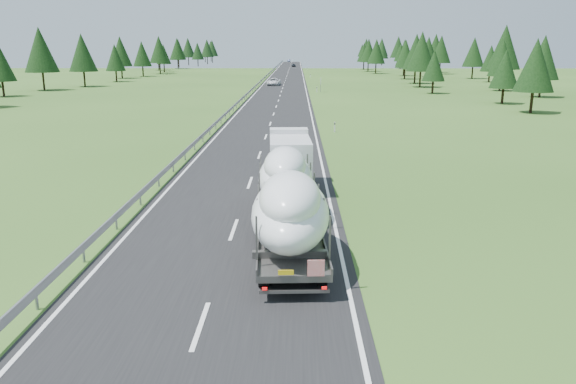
{
  "coord_description": "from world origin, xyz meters",
  "views": [
    {
      "loc": [
        2.81,
        -23.99,
        7.98
      ],
      "look_at": [
        2.45,
        -0.15,
        1.81
      ],
      "focal_mm": 35.0,
      "sensor_mm": 36.0,
      "label": 1
    }
  ],
  "objects_px": {
    "distant_van": "(274,82)",
    "distant_car_dark": "(294,65)",
    "highway_sign": "(321,82)",
    "boat_truck": "(288,186)",
    "distant_car_blue": "(289,61)"
  },
  "relations": [
    {
      "from": "highway_sign",
      "to": "distant_car_dark",
      "type": "height_order",
      "value": "highway_sign"
    },
    {
      "from": "boat_truck",
      "to": "distant_van",
      "type": "relative_size",
      "value": 3.26
    },
    {
      "from": "distant_car_dark",
      "to": "boat_truck",
      "type": "bearing_deg",
      "value": -94.37
    },
    {
      "from": "highway_sign",
      "to": "distant_car_blue",
      "type": "relative_size",
      "value": 0.66
    },
    {
      "from": "boat_truck",
      "to": "distant_car_blue",
      "type": "xyz_separation_m",
      "value": [
        -4.05,
        299.0,
        -1.38
      ]
    },
    {
      "from": "distant_van",
      "to": "distant_car_dark",
      "type": "bearing_deg",
      "value": 93.74
    },
    {
      "from": "distant_car_blue",
      "to": "boat_truck",
      "type": "bearing_deg",
      "value": -85.67
    },
    {
      "from": "distant_van",
      "to": "distant_car_dark",
      "type": "relative_size",
      "value": 1.43
    },
    {
      "from": "highway_sign",
      "to": "distant_van",
      "type": "height_order",
      "value": "highway_sign"
    },
    {
      "from": "highway_sign",
      "to": "boat_truck",
      "type": "bearing_deg",
      "value": -93.4
    },
    {
      "from": "boat_truck",
      "to": "distant_van",
      "type": "bearing_deg",
      "value": 92.65
    },
    {
      "from": "boat_truck",
      "to": "distant_car_dark",
      "type": "relative_size",
      "value": 4.66
    },
    {
      "from": "distant_van",
      "to": "distant_car_dark",
      "type": "distance_m",
      "value": 117.61
    },
    {
      "from": "highway_sign",
      "to": "distant_van",
      "type": "bearing_deg",
      "value": 116.68
    },
    {
      "from": "distant_car_blue",
      "to": "highway_sign",
      "type": "bearing_deg",
      "value": -84.14
    }
  ]
}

